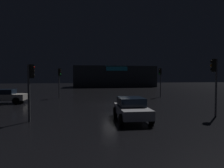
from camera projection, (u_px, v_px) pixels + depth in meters
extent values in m
plane|color=black|center=(116.00, 105.00, 19.41)|extent=(120.00, 120.00, 0.00)
cube|color=#33383D|center=(114.00, 77.00, 52.18)|extent=(21.37, 7.84, 5.46)
cube|color=#33CCF2|center=(117.00, 69.00, 48.09)|extent=(5.39, 0.24, 0.98)
cylinder|color=#595B60|center=(161.00, 83.00, 26.46)|extent=(0.12, 0.12, 3.92)
cube|color=black|center=(160.00, 72.00, 26.28)|extent=(0.40, 0.41, 0.87)
sphere|color=black|center=(160.00, 70.00, 26.15)|extent=(0.20, 0.20, 0.20)
sphere|color=black|center=(160.00, 72.00, 26.16)|extent=(0.20, 0.20, 0.20)
sphere|color=#19D13F|center=(160.00, 73.00, 26.17)|extent=(0.20, 0.20, 0.20)
cylinder|color=#595B60|center=(59.00, 83.00, 25.34)|extent=(0.14, 0.14, 3.86)
cube|color=black|center=(60.00, 72.00, 25.18)|extent=(0.41, 0.41, 0.94)
sphere|color=black|center=(60.00, 70.00, 25.07)|extent=(0.20, 0.20, 0.20)
sphere|color=black|center=(60.00, 72.00, 25.08)|extent=(0.20, 0.20, 0.20)
sphere|color=#19D13F|center=(60.00, 74.00, 25.09)|extent=(0.20, 0.20, 0.20)
cylinder|color=#595B60|center=(29.00, 93.00, 12.17)|extent=(0.14, 0.14, 3.62)
cube|color=black|center=(31.00, 71.00, 12.24)|extent=(0.41, 0.41, 0.87)
sphere|color=red|center=(33.00, 67.00, 12.35)|extent=(0.20, 0.20, 0.20)
sphere|color=black|center=(33.00, 71.00, 12.36)|extent=(0.20, 0.20, 0.20)
sphere|color=black|center=(33.00, 76.00, 12.37)|extent=(0.20, 0.20, 0.20)
cylinder|color=#595B60|center=(216.00, 88.00, 13.68)|extent=(0.13, 0.13, 4.10)
cube|color=black|center=(214.00, 65.00, 13.71)|extent=(0.41, 0.41, 0.91)
sphere|color=black|center=(212.00, 62.00, 13.80)|extent=(0.20, 0.20, 0.20)
sphere|color=orange|center=(212.00, 66.00, 13.81)|extent=(0.20, 0.20, 0.20)
sphere|color=black|center=(212.00, 69.00, 13.82)|extent=(0.20, 0.20, 0.20)
cube|color=silver|center=(6.00, 97.00, 20.36)|extent=(4.01, 1.83, 0.64)
cube|color=black|center=(5.00, 92.00, 20.33)|extent=(1.85, 1.57, 0.51)
cylinder|color=black|center=(16.00, 101.00, 19.71)|extent=(0.71, 0.25, 0.70)
cylinder|color=black|center=(22.00, 99.00, 21.35)|extent=(0.71, 0.25, 0.70)
cube|color=#B7B7BF|center=(132.00, 111.00, 12.72)|extent=(1.96, 3.94, 0.57)
cube|color=black|center=(131.00, 102.00, 12.93)|extent=(1.70, 1.95, 0.55)
cylinder|color=black|center=(151.00, 119.00, 11.58)|extent=(0.25, 0.68, 0.67)
cylinder|color=black|center=(122.00, 120.00, 11.35)|extent=(0.25, 0.68, 0.67)
cylinder|color=black|center=(140.00, 111.00, 14.11)|extent=(0.25, 0.68, 0.67)
cylinder|color=black|center=(115.00, 112.00, 13.88)|extent=(0.25, 0.68, 0.67)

